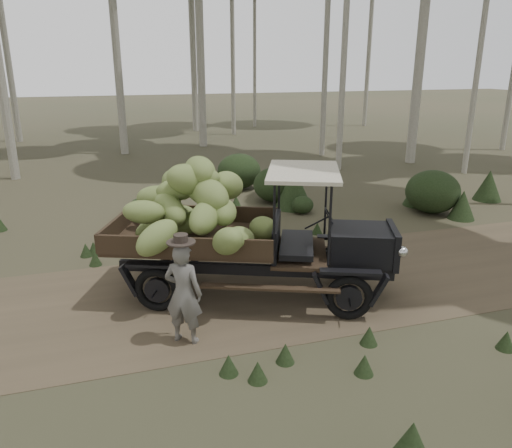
# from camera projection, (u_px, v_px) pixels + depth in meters

# --- Properties ---
(ground) EXTENTS (120.00, 120.00, 0.00)m
(ground) POSITION_uv_depth(u_px,v_px,m) (137.00, 306.00, 8.69)
(ground) COLOR #473D2B
(ground) RESTS_ON ground
(dirt_track) EXTENTS (70.00, 4.00, 0.01)m
(dirt_track) POSITION_uv_depth(u_px,v_px,m) (137.00, 306.00, 8.68)
(dirt_track) COLOR brown
(dirt_track) RESTS_ON ground
(banana_truck) EXTENTS (5.26, 3.58, 2.54)m
(banana_truck) POSITION_uv_depth(u_px,v_px,m) (222.00, 217.00, 8.72)
(banana_truck) COLOR black
(banana_truck) RESTS_ON ground
(farmer) EXTENTS (0.69, 0.63, 1.72)m
(farmer) POSITION_uv_depth(u_px,v_px,m) (183.00, 292.00, 7.36)
(farmer) COLOR #615E59
(farmer) RESTS_ON ground
(undergrowth) EXTENTS (23.01, 18.54, 1.38)m
(undergrowth) POSITION_uv_depth(u_px,v_px,m) (158.00, 264.00, 9.18)
(undergrowth) COLOR #233319
(undergrowth) RESTS_ON ground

